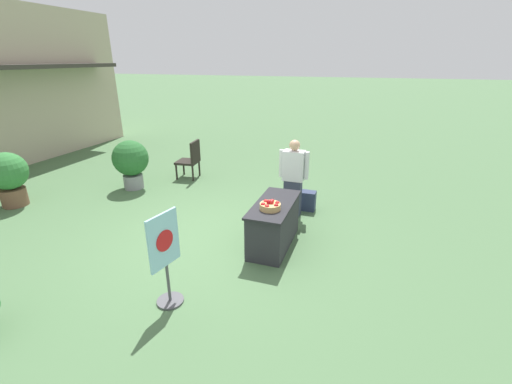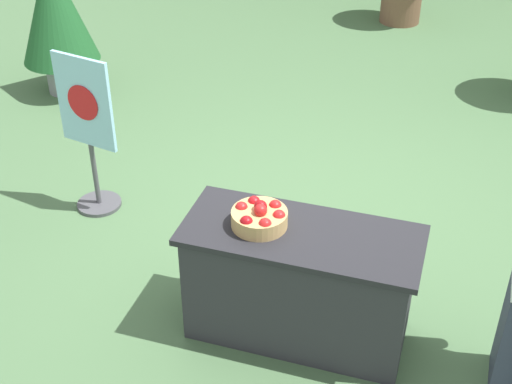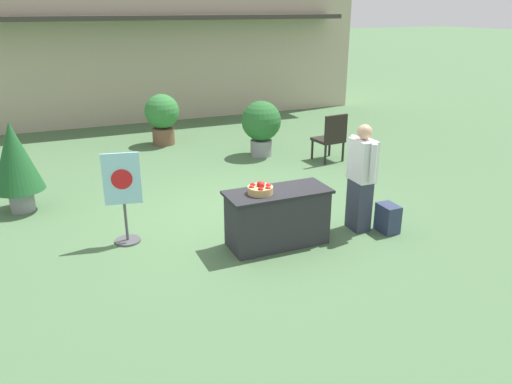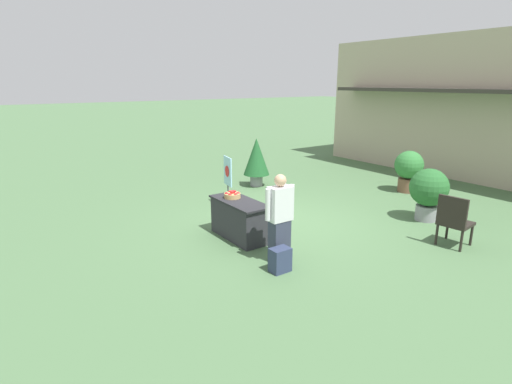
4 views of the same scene
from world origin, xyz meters
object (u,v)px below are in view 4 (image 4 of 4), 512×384
object	(u,v)px
display_table	(240,219)
person_visitor	(280,218)
patio_chair	(454,219)
apple_basket	(232,195)
potted_plant_near_right	(409,168)
potted_plant_far_left	(429,190)
potted_plant_far_right	(256,158)
poster_board	(228,181)
backpack	(280,260)

from	to	relation	value
display_table	person_visitor	xyz separation A→B (m)	(1.33, -0.02, 0.41)
person_visitor	patio_chair	distance (m)	3.47
apple_basket	potted_plant_near_right	size ratio (longest dim) A/B	0.28
apple_basket	potted_plant_far_left	bearing A→B (deg)	65.99
potted_plant_far_right	poster_board	bearing A→B (deg)	-53.50
patio_chair	potted_plant_near_right	distance (m)	4.09
person_visitor	potted_plant_far_left	bearing A→B (deg)	-92.60
display_table	poster_board	bearing A→B (deg)	155.08
display_table	potted_plant_near_right	xyz separation A→B (m)	(-0.19, 5.95, 0.30)
potted_plant_far_right	potted_plant_far_left	bearing A→B (deg)	15.87
display_table	potted_plant_far_left	xyz separation A→B (m)	(1.58, 4.13, 0.32)
potted_plant_near_right	backpack	bearing A→B (deg)	-73.31
potted_plant_far_right	potted_plant_near_right	bearing A→B (deg)	45.92
person_visitor	potted_plant_far_left	world-z (taller)	person_visitor
backpack	potted_plant_near_right	size ratio (longest dim) A/B	0.35
backpack	potted_plant_near_right	world-z (taller)	potted_plant_near_right
patio_chair	potted_plant_far_right	xyz separation A→B (m)	(-6.06, -0.38, 0.30)
backpack	potted_plant_far_right	distance (m)	5.86
backpack	patio_chair	bearing A→B (deg)	72.26
display_table	apple_basket	distance (m)	0.53
potted_plant_far_left	patio_chair	bearing A→B (deg)	-40.44
person_visitor	potted_plant_far_left	xyz separation A→B (m)	(0.25, 4.15, -0.09)
apple_basket	potted_plant_far_right	distance (m)	4.10
apple_basket	backpack	xyz separation A→B (m)	(1.94, -0.27, -0.65)
display_table	potted_plant_far_right	size ratio (longest dim) A/B	0.98
display_table	potted_plant_far_left	world-z (taller)	potted_plant_far_left
person_visitor	patio_chair	world-z (taller)	person_visitor
apple_basket	person_visitor	distance (m)	1.59
person_visitor	potted_plant_far_right	bearing A→B (deg)	-30.02
poster_board	person_visitor	bearing A→B (deg)	85.52
backpack	patio_chair	world-z (taller)	patio_chair
display_table	backpack	bearing A→B (deg)	-9.32
backpack	potted_plant_far_right	world-z (taller)	potted_plant_far_right
apple_basket	potted_plant_far_right	xyz separation A→B (m)	(-3.03, 2.75, 0.01)
potted_plant_far_right	potted_plant_far_left	distance (m)	5.07
potted_plant_far_right	backpack	bearing A→B (deg)	-31.29
apple_basket	potted_plant_far_left	distance (m)	4.53
poster_board	potted_plant_near_right	distance (m)	5.35
patio_chair	potted_plant_far_right	world-z (taller)	potted_plant_far_right
potted_plant_near_right	person_visitor	bearing A→B (deg)	-75.71
potted_plant_near_right	potted_plant_far_left	xyz separation A→B (m)	(1.77, -1.82, 0.02)
display_table	person_visitor	world-z (taller)	person_visitor
person_visitor	patio_chair	bearing A→B (deg)	-113.64
display_table	potted_plant_far_right	distance (m)	4.32
display_table	patio_chair	world-z (taller)	patio_chair
patio_chair	potted_plant_far_right	distance (m)	6.08
apple_basket	potted_plant_far_right	size ratio (longest dim) A/B	0.23
apple_basket	potted_plant_near_right	distance (m)	5.96
potted_plant_far_right	person_visitor	bearing A→B (deg)	-30.88
patio_chair	potted_plant_far_left	bearing A→B (deg)	43.28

